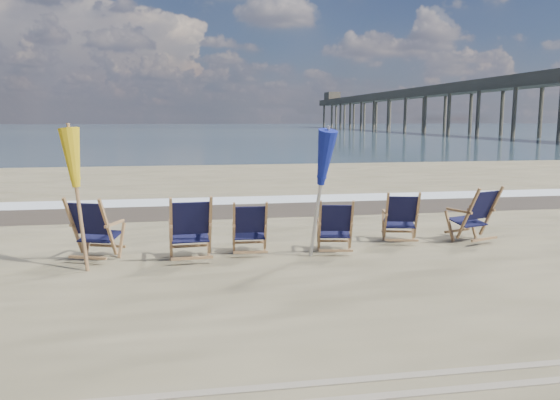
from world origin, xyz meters
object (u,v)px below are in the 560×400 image
at_px(umbrella_yellow, 77,165).
at_px(beach_chair_2, 266,228).
at_px(umbrella_blue, 319,162).
at_px(beach_chair_4, 417,218).
at_px(beach_chair_0, 108,230).
at_px(beach_chair_3, 351,227).
at_px(beach_chair_1, 210,228).
at_px(fishing_pier, 441,103).
at_px(beach_chair_5, 491,213).

bearing_deg(umbrella_yellow, beach_chair_2, 7.29).
bearing_deg(umbrella_blue, beach_chair_4, 19.62).
relative_size(beach_chair_0, beach_chair_3, 1.13).
height_order(beach_chair_1, beach_chair_2, beach_chair_1).
bearing_deg(beach_chair_4, beach_chair_2, 20.77).
xyz_separation_m(beach_chair_3, umbrella_yellow, (-4.16, -0.19, 1.08)).
height_order(beach_chair_2, beach_chair_4, beach_chair_4).
height_order(umbrella_blue, fishing_pier, fishing_pier).
height_order(beach_chair_0, beach_chair_5, beach_chair_5).
distance_m(beach_chair_1, beach_chair_5, 5.05).
distance_m(beach_chair_4, umbrella_blue, 2.34).
bearing_deg(beach_chair_0, beach_chair_1, -165.52).
xyz_separation_m(beach_chair_0, umbrella_yellow, (-0.34, -0.31, 1.02)).
relative_size(beach_chair_1, beach_chair_3, 1.15).
bearing_deg(umbrella_yellow, fishing_pier, 60.40).
relative_size(beach_chair_3, umbrella_yellow, 0.45).
bearing_deg(beach_chair_3, beach_chair_0, 8.85).
xyz_separation_m(beach_chair_2, umbrella_yellow, (-2.78, -0.36, 1.09)).
distance_m(beach_chair_0, beach_chair_3, 3.82).
xyz_separation_m(beach_chair_0, fishing_pier, (40.68, 71.89, 4.13)).
bearing_deg(beach_chair_0, umbrella_blue, -164.30).
bearing_deg(umbrella_yellow, beach_chair_1, 3.93).
bearing_deg(beach_chair_2, beach_chair_5, -172.25).
xyz_separation_m(beach_chair_4, beach_chair_5, (1.40, -0.03, 0.04)).
bearing_deg(umbrella_blue, fishing_pier, 62.58).
xyz_separation_m(beach_chair_2, beach_chair_5, (4.13, 0.31, 0.06)).
height_order(beach_chair_4, fishing_pier, fishing_pier).
bearing_deg(beach_chair_3, beach_chair_1, 12.16).
relative_size(beach_chair_1, fishing_pier, 0.01).
bearing_deg(beach_chair_1, beach_chair_2, -168.96).
bearing_deg(beach_chair_0, beach_chair_3, -160.64).
xyz_separation_m(beach_chair_3, beach_chair_5, (2.75, 0.48, 0.06)).
height_order(beach_chair_1, beach_chair_3, beach_chair_1).
bearing_deg(beach_chair_4, beach_chair_1, 22.54).
distance_m(beach_chair_2, fishing_pier, 81.50).
distance_m(beach_chair_3, umbrella_yellow, 4.30).
bearing_deg(umbrella_blue, beach_chair_0, 174.44).
bearing_deg(umbrella_blue, umbrella_yellow, 179.99).
bearing_deg(beach_chair_1, fishing_pier, -121.63).
xyz_separation_m(beach_chair_3, umbrella_blue, (-0.60, -0.19, 1.08)).
xyz_separation_m(beach_chair_2, beach_chair_3, (1.38, -0.17, 0.00)).
bearing_deg(beach_chair_3, beach_chair_5, -159.31).
distance_m(beach_chair_3, umbrella_blue, 1.26).
relative_size(beach_chair_2, beach_chair_4, 0.95).
height_order(beach_chair_1, beach_chair_5, beach_chair_1).
bearing_deg(umbrella_blue, beach_chair_3, 17.09).
bearing_deg(fishing_pier, beach_chair_3, -117.10).
relative_size(beach_chair_2, beach_chair_3, 0.99).
relative_size(beach_chair_1, beach_chair_5, 1.02).
relative_size(beach_chair_3, fishing_pier, 0.01).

